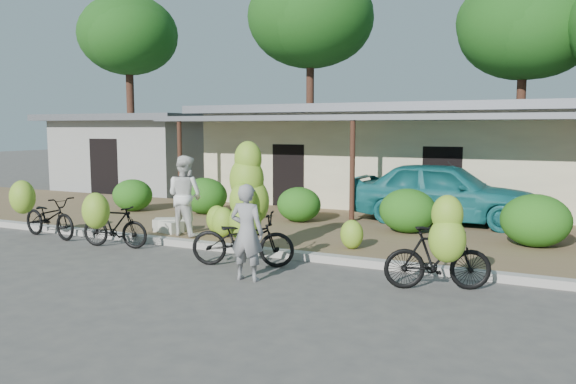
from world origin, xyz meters
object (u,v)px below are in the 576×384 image
object	(u,v)px
tree_center_right	(520,26)
sack_near	(172,225)
tree_far_center	(308,16)
bike_far_left	(45,214)
vendor	(247,232)
teal_van	(444,192)
bike_left	(110,222)
bystander	(185,196)
bike_center	(245,216)
sack_far	(168,226)
bike_right	(440,251)
tree_back_left	(127,34)

from	to	relation	value
tree_center_right	sack_near	xyz separation A→B (m)	(-6.84, -13.69, -6.39)
tree_far_center	bike_far_left	world-z (taller)	tree_far_center
vendor	teal_van	xyz separation A→B (m)	(2.10, 6.82, 0.09)
bike_left	tree_center_right	bearing A→B (deg)	-33.63
sack_near	bystander	world-z (taller)	bystander
bike_center	teal_van	bearing A→B (deg)	-43.46
tree_far_center	teal_van	size ratio (longest dim) A/B	2.06
sack_far	bystander	size ratio (longest dim) A/B	0.40
vendor	teal_van	bearing A→B (deg)	-109.40
tree_far_center	bike_center	xyz separation A→B (m)	(5.18, -14.84, -6.78)
bike_right	bike_center	bearing A→B (deg)	62.38
tree_center_right	vendor	bearing A→B (deg)	-100.91
tree_back_left	sack_near	world-z (taller)	tree_back_left
teal_van	bike_far_left	bearing A→B (deg)	125.62
bike_right	vendor	distance (m)	3.22
sack_near	teal_van	size ratio (longest dim) A/B	0.18
bike_far_left	sack_far	size ratio (longest dim) A/B	2.63
sack_far	tree_back_left	bearing A→B (deg)	134.46
teal_van	bike_right	bearing A→B (deg)	-169.25
tree_back_left	tree_far_center	world-z (taller)	tree_far_center
tree_far_center	bystander	distance (m)	15.32
sack_far	teal_van	distance (m)	7.19
tree_far_center	bike_right	xyz separation A→B (m)	(8.97, -15.22, -7.04)
tree_back_left	tree_center_right	size ratio (longest dim) A/B	1.02
tree_center_right	bike_far_left	bearing A→B (deg)	-121.39
tree_far_center	sack_far	bearing A→B (deg)	-80.75
bike_far_left	teal_van	size ratio (longest dim) A/B	0.41
bike_left	teal_van	bearing A→B (deg)	-54.63
sack_near	vendor	world-z (taller)	vendor
tree_center_right	bike_right	world-z (taller)	tree_center_right
tree_center_right	vendor	distance (m)	17.72
bike_left	teal_van	distance (m)	8.45
bike_center	sack_far	bearing A→B (deg)	46.07
tree_back_left	sack_near	size ratio (longest dim) A/B	10.36
bike_far_left	bike_right	distance (m)	9.31
tree_far_center	sack_far	distance (m)	15.46
bike_right	bystander	bearing A→B (deg)	52.60
bike_far_left	vendor	xyz separation A→B (m)	(6.16, -1.14, 0.25)
tree_center_right	bike_left	bearing A→B (deg)	-114.57
tree_center_right	vendor	world-z (taller)	tree_center_right
bystander	teal_van	distance (m)	6.77
sack_near	bystander	size ratio (longest dim) A/B	0.45
sack_near	bike_far_left	bearing A→B (deg)	-147.34
tree_center_right	sack_far	xyz separation A→B (m)	(-6.82, -13.87, -6.40)
sack_near	vendor	size ratio (longest dim) A/B	0.50
tree_back_left	bike_left	distance (m)	16.85
bike_right	teal_van	distance (m)	6.20
sack_far	bike_far_left	bearing A→B (deg)	-150.48
bike_right	sack_far	bearing A→B (deg)	52.82
bike_right	vendor	bearing A→B (deg)	80.80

